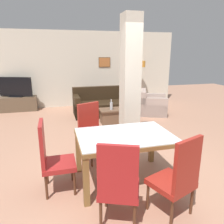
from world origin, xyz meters
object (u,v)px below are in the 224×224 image
Objects in this scene: dining_chair_far_left at (92,131)px; floor_lamp at (140,68)px; coffee_table at (111,116)px; sofa at (103,105)px; tv_screen at (15,87)px; tv_stand at (17,104)px; dining_table at (125,144)px; dining_chair_near_left at (119,183)px; armchair at (152,106)px; bottle at (111,106)px; dining_chair_head_left at (52,156)px; dining_chair_near_right at (178,176)px.

dining_chair_far_left is 4.64m from floor_lamp.
dining_chair_far_left reaches higher than coffee_table.
sofa is 3.01m from tv_screen.
tv_stand is 4.52m from floor_lamp.
dining_chair_far_left is (-0.36, 0.88, -0.06)m from dining_table.
tv_screen reaches higher than sofa.
floor_lamp is (2.48, 5.58, 0.86)m from dining_chair_near_left.
sofa is 1.60m from armchair.
dining_chair_far_left is at bearing -114.76° from bottle.
tv_screen is (-4.30, 1.50, 0.55)m from armchair.
dining_chair_near_left is 1.66× the size of coffee_table.
tv_screen is (-2.76, 2.12, 0.61)m from coffee_table.
dining_chair_head_left is at bearing -124.17° from floor_lamp.
sofa is at bearing -151.19° from floor_lamp.
dining_chair_far_left is at bearing 112.33° from dining_chair_near_left.
dining_chair_head_left reaches higher than dining_table.
dining_chair_far_left is 0.82× the size of tv_stand.
dining_chair_near_left is at bearing 128.67° from tv_screen.
floor_lamp is (4.36, -0.23, 1.15)m from tv_stand.
sofa is 2.15m from floor_lamp.
dining_chair_near_right is (0.71, -0.05, 0.00)m from dining_chair_near_left.
dining_chair_far_left reaches higher than bottle.
dining_chair_far_left is 4.49m from tv_stand.
dining_chair_head_left is 0.97× the size of tv_screen.
tv_stand is at bearing -87.18° from dining_chair_far_left.
dining_table is 1.35× the size of dining_chair_near_right.
sofa is 1.08m from bottle.
dining_chair_near_left is at bearing -103.32° from coffee_table.
dining_chair_near_right reaches higher than armchair.
tv_screen is at bearing -86.97° from armchair.
armchair is at bearing 21.81° from coffee_table.
sofa reaches higher than armchair.
coffee_table is 3.48m from tv_stand.
coffee_table is at bearing -136.33° from dining_chair_far_left.
tv_stand is (-1.89, 5.81, -0.30)m from dining_chair_near_left.
coffee_table is (0.01, -1.00, -0.08)m from sofa.
dining_chair_head_left is at bearing -76.71° from tv_stand.
floor_lamp is (1.60, 1.89, 1.19)m from coffee_table.
armchair is (2.41, 4.30, -0.27)m from dining_chair_near_left.
armchair is (3.13, 3.43, -0.27)m from dining_chair_head_left.
dining_chair_head_left reaches higher than bottle.
dining_chair_head_left is 3.26m from coffee_table.
dining_chair_far_left is 0.57× the size of sofa.
dining_chair_near_left is 3.63× the size of bottle.
dining_chair_near_right reaches higher than dining_table.
dining_chair_far_left is at bearing 73.68° from sofa.
floor_lamp is (1.61, 0.89, 1.11)m from sofa.
tv_screen is (-2.60, 5.86, 0.28)m from dining_chair_near_right.
tv_stand is at bearing 114.45° from dining_table.
floor_lamp is at bearing 50.48° from bottle.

